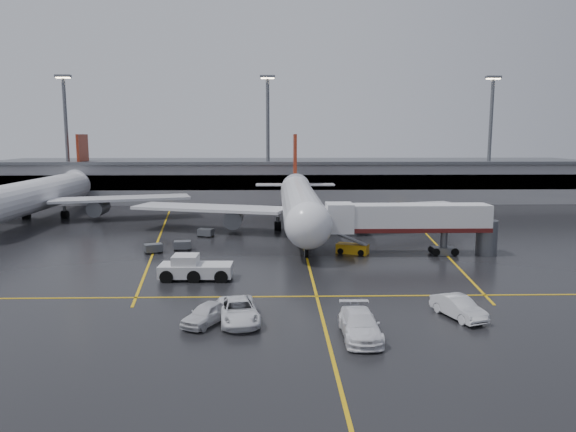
{
  "coord_description": "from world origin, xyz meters",
  "views": [
    {
      "loc": [
        -3.53,
        -66.49,
        13.74
      ],
      "look_at": [
        -2.0,
        -2.0,
        4.0
      ],
      "focal_mm": 33.41,
      "sensor_mm": 36.0,
      "label": 1
    }
  ],
  "objects": [
    {
      "name": "apron_line_left",
      "position": [
        -20.0,
        10.0,
        0.01
      ],
      "size": [
        9.99,
        69.35,
        0.02
      ],
      "primitive_type": "cube",
      "rotation": [
        0.0,
        0.0,
        0.14
      ],
      "color": "gold",
      "rests_on": "ground"
    },
    {
      "name": "pushback_tractor",
      "position": [
        -11.4,
        -16.12,
        0.98
      ],
      "size": [
        6.98,
        3.1,
        2.47
      ],
      "color": "silver",
      "rests_on": "ground"
    },
    {
      "name": "second_airliner",
      "position": [
        -42.0,
        21.7,
        4.21
      ],
      "size": [
        48.8,
        45.6,
        14.1
      ],
      "color": "silver",
      "rests_on": "ground"
    },
    {
      "name": "ground",
      "position": [
        0.0,
        0.0,
        0.0
      ],
      "size": [
        220.0,
        220.0,
        0.0
      ],
      "primitive_type": "plane",
      "color": "black",
      "rests_on": "ground"
    },
    {
      "name": "baggage_cart_a",
      "position": [
        -14.78,
        -2.79,
        0.63
      ],
      "size": [
        2.1,
        1.46,
        1.12
      ],
      "color": "#595B60",
      "rests_on": "ground"
    },
    {
      "name": "terminal",
      "position": [
        0.0,
        47.93,
        4.32
      ],
      "size": [
        122.0,
        19.0,
        8.6
      ],
      "color": "gray",
      "rests_on": "ground"
    },
    {
      "name": "belt_loader",
      "position": [
        5.5,
        -5.11,
        0.57
      ],
      "size": [
        3.97,
        2.87,
        2.32
      ],
      "color": "orange",
      "rests_on": "ground"
    },
    {
      "name": "apron_line_right",
      "position": [
        18.0,
        10.0,
        0.01
      ],
      "size": [
        7.57,
        69.64,
        0.02
      ],
      "primitive_type": "cube",
      "rotation": [
        0.0,
        0.0,
        -0.1
      ],
      "color": "gold",
      "rests_on": "ground"
    },
    {
      "name": "apron_line_centre",
      "position": [
        0.0,
        0.0,
        0.01
      ],
      "size": [
        0.25,
        90.0,
        0.02
      ],
      "primitive_type": "cube",
      "color": "gold",
      "rests_on": "ground"
    },
    {
      "name": "main_airliner",
      "position": [
        0.0,
        9.7,
        4.21
      ],
      "size": [
        48.8,
        45.6,
        14.1
      ],
      "color": "silver",
      "rests_on": "ground"
    },
    {
      "name": "service_van_d",
      "position": [
        -8.62,
        -28.56,
        0.78
      ],
      "size": [
        3.82,
        4.91,
        1.56
      ],
      "primitive_type": "imported",
      "rotation": [
        0.0,
        0.0,
        -0.5
      ],
      "color": "silver",
      "rests_on": "ground"
    },
    {
      "name": "service_van_a",
      "position": [
        -6.3,
        -28.17,
        0.84
      ],
      "size": [
        3.76,
        6.42,
        1.68
      ],
      "primitive_type": "imported",
      "rotation": [
        0.0,
        0.0,
        0.17
      ],
      "color": "white",
      "rests_on": "ground"
    },
    {
      "name": "baggage_cart_c",
      "position": [
        -13.07,
        5.68,
        0.63
      ],
      "size": [
        2.3,
        1.84,
        1.12
      ],
      "color": "#595B60",
      "rests_on": "ground"
    },
    {
      "name": "light_mast_right",
      "position": [
        40.0,
        42.0,
        14.47
      ],
      "size": [
        3.0,
        1.2,
        25.45
      ],
      "color": "#595B60",
      "rests_on": "ground"
    },
    {
      "name": "jet_bridge",
      "position": [
        11.87,
        -6.0,
        3.93
      ],
      "size": [
        19.9,
        3.4,
        6.05
      ],
      "color": "silver",
      "rests_on": "ground"
    },
    {
      "name": "apron_line_stop",
      "position": [
        0.0,
        -22.0,
        0.01
      ],
      "size": [
        60.0,
        0.25,
        0.02
      ],
      "primitive_type": "cube",
      "color": "gold",
      "rests_on": "ground"
    },
    {
      "name": "service_van_c",
      "position": [
        10.34,
        -27.69,
        0.83
      ],
      "size": [
        3.33,
        5.31,
        1.65
      ],
      "primitive_type": "imported",
      "rotation": [
        0.0,
        0.0,
        0.34
      ],
      "color": "silver",
      "rests_on": "ground"
    },
    {
      "name": "baggage_cart_b",
      "position": [
        -17.91,
        -4.44,
        0.63
      ],
      "size": [
        2.36,
        2.03,
        1.12
      ],
      "color": "#595B60",
      "rests_on": "ground"
    },
    {
      "name": "light_mast_mid",
      "position": [
        -5.0,
        42.0,
        14.47
      ],
      "size": [
        3.0,
        1.2,
        25.45
      ],
      "color": "#595B60",
      "rests_on": "ground"
    },
    {
      "name": "service_van_b",
      "position": [
        2.24,
        -31.45,
        0.9
      ],
      "size": [
        2.53,
        6.21,
        1.8
      ],
      "primitive_type": "imported",
      "rotation": [
        0.0,
        0.0,
        0.0
      ],
      "color": "white",
      "rests_on": "ground"
    },
    {
      "name": "light_mast_left",
      "position": [
        -45.0,
        42.0,
        14.47
      ],
      "size": [
        3.0,
        1.2,
        25.45
      ],
      "color": "#595B60",
      "rests_on": "ground"
    }
  ]
}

